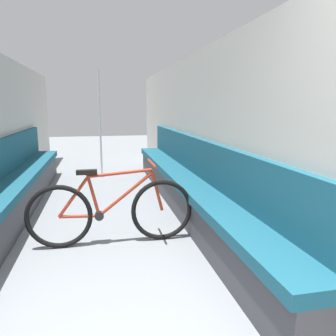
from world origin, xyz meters
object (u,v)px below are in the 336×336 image
Objects in this scene: bench_seat_row_left at (9,195)px; grab_pole_near at (100,126)px; bicycle at (112,211)px; bench_seat_row_right at (186,186)px.

grab_pole_near is at bearing 64.55° from bench_seat_row_left.
grab_pole_near is (-0.07, 3.33, 0.67)m from bicycle.
bicycle is at bearing -137.88° from bench_seat_row_right.
bench_seat_row_right is at bearing 0.00° from bench_seat_row_left.
bench_seat_row_right reaches higher than bicycle.
bench_seat_row_left is 1.00× the size of bench_seat_row_right.
bicycle is at bearing -38.09° from bench_seat_row_left.
grab_pole_near reaches higher than bench_seat_row_left.
bench_seat_row_right is 3.41× the size of bicycle.
grab_pole_near reaches higher than bench_seat_row_right.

